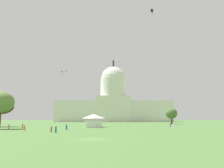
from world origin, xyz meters
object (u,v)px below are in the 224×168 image
Objects in this scene: person_tan_back_right at (8,127)px; person_olive_near_tree_west at (22,126)px; kite_turquoise_mid at (61,72)px; person_white_mid_left at (173,126)px; kite_black_high at (151,11)px; person_teal_near_tent at (65,127)px; kite_gold_low at (101,104)px; event_tent at (93,121)px; kite_green_mid at (95,92)px; tree_west_near at (0,107)px; kite_red_mid at (101,75)px; person_red_front_center at (50,129)px; kite_white_mid at (130,84)px; person_purple_lawn_far_right at (169,125)px; kite_pink_high at (65,71)px; kite_yellow_low at (106,99)px; kite_magenta_low at (117,104)px; kite_orange_mid at (117,89)px; capitol_building at (112,103)px; tree_east_far at (170,113)px; person_teal_deep_crowd at (55,130)px; person_orange_aisle_center at (23,128)px; kite_lime_mid at (84,83)px; kite_violet_high at (118,63)px; tree_west_mid at (0,102)px.

person_tan_back_right reaches higher than person_olive_near_tree_west.
kite_turquoise_mid is at bearing -152.61° from person_olive_near_tree_west.
kite_black_high is (-3.29, 15.33, 48.65)m from person_white_mid_left.
kite_gold_low is (8.79, 47.20, 9.93)m from person_teal_near_tent.
kite_gold_low reaches higher than event_tent.
tree_west_near is at bearing 145.92° from kite_green_mid.
kite_gold_low is 0.29× the size of kite_red_mid.
kite_white_mid is at bearing 65.07° from person_red_front_center.
person_tan_back_right reaches higher than person_purple_lawn_far_right.
kite_pink_high reaches higher than kite_white_mid.
kite_magenta_low reaches higher than kite_yellow_low.
kite_orange_mid reaches higher than kite_magenta_low.
capitol_building is 32.32× the size of kite_magenta_low.
person_purple_lawn_far_right is at bearing -105.76° from tree_east_far.
event_tent is at bearing -132.95° from tree_east_far.
kite_green_mid is 0.53× the size of kite_red_mid.
tree_east_far is 5.33× the size of person_white_mid_left.
person_olive_near_tree_west is at bearing -140.16° from tree_east_far.
kite_turquoise_mid is at bearing 94.75° from person_red_front_center.
person_teal_near_tent is at bearing 91.08° from kite_yellow_low.
kite_orange_mid is at bearing -98.22° from kite_gold_low.
tree_west_near is 7.35× the size of kite_green_mid.
kite_magenta_low is (50.44, 88.66, 6.85)m from tree_west_near.
capitol_building is 92.83m from tree_east_far.
kite_turquoise_mid is at bearing 44.56° from kite_orange_mid.
person_teal_deep_crowd is at bearing -108.86° from event_tent.
kite_turquoise_mid is (-52.47, 63.83, 31.94)m from person_white_mid_left.
person_teal_deep_crowd is at bearing -48.98° from tree_west_near.
kite_pink_high is at bearing 93.32° from person_teal_near_tent.
tree_west_near is 77.12m from kite_white_mid.
kite_gold_low is at bearing 52.32° from person_purple_lawn_far_right.
kite_magenta_low reaches higher than person_teal_near_tent.
kite_yellow_low is (22.68, 53.26, 13.19)m from person_orange_aisle_center.
kite_lime_mid is (-31.47, 19.92, 3.48)m from kite_white_mid.
person_orange_aisle_center is 59.37m from kite_yellow_low.
kite_orange_mid is 45.44m from kite_red_mid.
kite_orange_mid is at bearing 137.10° from kite_turquoise_mid.
kite_turquoise_mid is at bearing 108.21° from event_tent.
kite_violet_high reaches higher than kite_pink_high.
kite_black_high reaches higher than kite_gold_low.
person_orange_aisle_center is at bearing 158.25° from kite_green_mid.
person_white_mid_left is 51.11m from kite_black_high.
person_white_mid_left is 51.95m from kite_yellow_low.
person_teal_near_tent is at bearing 70.24° from person_white_mid_left.
tree_west_mid is (-37.41, -145.04, -9.65)m from capitol_building.
kite_violet_high reaches higher than person_red_front_center.
person_orange_aisle_center is 1.02× the size of person_red_front_center.
person_red_front_center is 1.70× the size of kite_yellow_low.
kite_magenta_low is (-7.28, 40.43, -10.20)m from kite_white_mid.
event_tent is at bearing 95.78° from kite_yellow_low.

